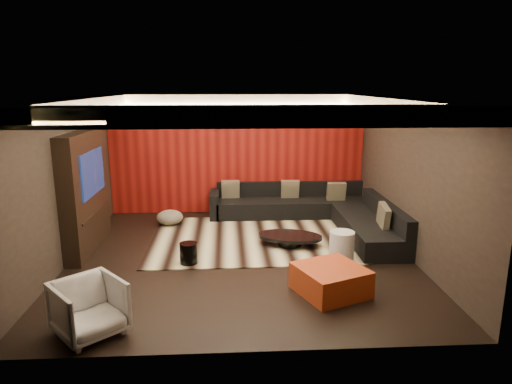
{
  "coord_description": "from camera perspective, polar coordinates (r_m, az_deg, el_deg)",
  "views": [
    {
      "loc": [
        -0.18,
        -7.71,
        3.04
      ],
      "look_at": [
        0.3,
        0.6,
        1.05
      ],
      "focal_mm": 32.0,
      "sensor_mm": 36.0,
      "label": 1
    }
  ],
  "objects": [
    {
      "name": "cove_left",
      "position": [
        8.03,
        -19.34,
        9.56
      ],
      "size": [
        0.08,
        4.8,
        0.04
      ],
      "primitive_type": "cube",
      "color": "#FFD899",
      "rests_on": "ground"
    },
    {
      "name": "cove_back",
      "position": [
        10.08,
        -2.32,
        10.93
      ],
      "size": [
        4.8,
        0.08,
        0.04
      ],
      "primitive_type": "cube",
      "color": "#FFD899",
      "rests_on": "ground"
    },
    {
      "name": "rug",
      "position": [
        9.19,
        -0.54,
        -5.81
      ],
      "size": [
        4.02,
        3.03,
        0.02
      ],
      "primitive_type": "cube",
      "rotation": [
        0.0,
        0.0,
        0.01
      ],
      "color": "beige",
      "rests_on": "floor"
    },
    {
      "name": "red_feature_wall",
      "position": [
        10.81,
        -2.32,
        4.7
      ],
      "size": [
        5.98,
        0.05,
        2.78
      ],
      "primitive_type": "cube",
      "color": "#6B0C0A",
      "rests_on": "ground"
    },
    {
      "name": "armchair",
      "position": [
        6.12,
        -20.13,
        -13.48
      ],
      "size": [
        1.08,
        1.08,
        0.7
      ],
      "primitive_type": "imported",
      "rotation": [
        0.0,
        0.0,
        0.71
      ],
      "color": "silver",
      "rests_on": "floor"
    },
    {
      "name": "tv_shelf",
      "position": [
        8.99,
        -19.41,
        -2.42
      ],
      "size": [
        0.04,
        1.6,
        0.04
      ],
      "primitive_type": "cube",
      "color": "black",
      "rests_on": "ground"
    },
    {
      "name": "orange_ottoman",
      "position": [
        6.96,
        9.3,
        -10.8
      ],
      "size": [
        1.19,
        1.19,
        0.4
      ],
      "primitive_type": "cube",
      "rotation": [
        0.0,
        0.0,
        0.4
      ],
      "color": "#AB2316",
      "rests_on": "floor"
    },
    {
      "name": "coffee_table",
      "position": [
        8.78,
        4.27,
        -5.99
      ],
      "size": [
        1.5,
        1.5,
        0.21
      ],
      "primitive_type": "cylinder",
      "rotation": [
        0.0,
        0.0,
        -0.27
      ],
      "color": "black",
      "rests_on": "rug"
    },
    {
      "name": "drum_stool",
      "position": [
        7.97,
        -8.42,
        -7.57
      ],
      "size": [
        0.37,
        0.37,
        0.36
      ],
      "primitive_type": "cylinder",
      "rotation": [
        0.0,
        0.0,
        0.23
      ],
      "color": "black",
      "rests_on": "rug"
    },
    {
      "name": "cove_right",
      "position": [
        8.13,
        15.13,
        9.89
      ],
      "size": [
        0.08,
        4.8,
        0.04
      ],
      "primitive_type": "cube",
      "color": "#FFD899",
      "rests_on": "ground"
    },
    {
      "name": "sectional_sofa",
      "position": [
        10.15,
        7.7,
        -2.56
      ],
      "size": [
        3.65,
        3.5,
        0.75
      ],
      "color": "black",
      "rests_on": "floor"
    },
    {
      "name": "soffit_right",
      "position": [
        8.24,
        17.45,
        10.41
      ],
      "size": [
        0.6,
        4.8,
        0.22
      ],
      "primitive_type": "cube",
      "color": "silver",
      "rests_on": "ground"
    },
    {
      "name": "throw_pillows",
      "position": [
        10.16,
        6.27,
        -0.42
      ],
      "size": [
        3.12,
        2.75,
        0.5
      ],
      "color": "tan",
      "rests_on": "sectional_sofa"
    },
    {
      "name": "tv_screen",
      "position": [
        8.83,
        -19.78,
        2.27
      ],
      "size": [
        0.04,
        1.3,
        0.8
      ],
      "primitive_type": "cube",
      "color": "black",
      "rests_on": "ground"
    },
    {
      "name": "wall_left",
      "position": [
        8.38,
        -22.98,
        1.08
      ],
      "size": [
        0.02,
        6.0,
        2.8
      ],
      "primitive_type": "cube",
      "color": "black",
      "rests_on": "ground"
    },
    {
      "name": "soffit_left",
      "position": [
        8.12,
        -21.73,
        10.04
      ],
      "size": [
        0.6,
        4.8,
        0.22
      ],
      "primitive_type": "cube",
      "color": "silver",
      "rests_on": "ground"
    },
    {
      "name": "tv_surround",
      "position": [
        8.94,
        -20.59,
        0.04
      ],
      "size": [
        0.3,
        2.0,
        2.2
      ],
      "primitive_type": "cube",
      "color": "black",
      "rests_on": "ground"
    },
    {
      "name": "floor",
      "position": [
        8.29,
        -1.85,
        -8.14
      ],
      "size": [
        6.0,
        6.0,
        0.02
      ],
      "primitive_type": "cube",
      "color": "black",
      "rests_on": "ground"
    },
    {
      "name": "wall_back",
      "position": [
        10.85,
        -2.32,
        4.73
      ],
      "size": [
        6.0,
        0.02,
        2.8
      ],
      "primitive_type": "cube",
      "color": "black",
      "rests_on": "ground"
    },
    {
      "name": "white_side_table",
      "position": [
        8.14,
        10.67,
        -6.7
      ],
      "size": [
        0.5,
        0.5,
        0.54
      ],
      "primitive_type": "cylinder",
      "rotation": [
        0.0,
        0.0,
        -0.17
      ],
      "color": "silver",
      "rests_on": "floor"
    },
    {
      "name": "soffit_back",
      "position": [
        10.42,
        -2.36,
        11.5
      ],
      "size": [
        6.0,
        0.6,
        0.22
      ],
      "primitive_type": "cube",
      "color": "silver",
      "rests_on": "ground"
    },
    {
      "name": "striped_pouf",
      "position": [
        10.18,
        -10.73,
        -3.13
      ],
      "size": [
        0.64,
        0.64,
        0.32
      ],
      "primitive_type": "ellipsoid",
      "rotation": [
        0.0,
        0.0,
        -0.12
      ],
      "color": "beige",
      "rests_on": "rug"
    },
    {
      "name": "cove_front",
      "position": [
        5.37,
        -1.39,
        8.76
      ],
      "size": [
        4.8,
        0.08,
        0.04
      ],
      "primitive_type": "cube",
      "color": "#FFD899",
      "rests_on": "ground"
    },
    {
      "name": "wall_right",
      "position": [
        8.5,
        18.8,
        1.6
      ],
      "size": [
        0.02,
        6.0,
        2.8
      ],
      "primitive_type": "cube",
      "color": "black",
      "rests_on": "ground"
    },
    {
      "name": "soffit_front",
      "position": [
        5.03,
        -1.27,
        9.46
      ],
      "size": [
        6.0,
        0.6,
        0.22
      ],
      "primitive_type": "cube",
      "color": "silver",
      "rests_on": "ground"
    },
    {
      "name": "ceiling",
      "position": [
        7.72,
        -2.01,
        11.73
      ],
      "size": [
        6.0,
        6.0,
        0.02
      ],
      "primitive_type": "cube",
      "color": "silver",
      "rests_on": "ground"
    }
  ]
}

